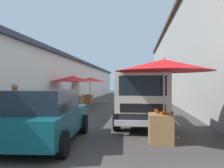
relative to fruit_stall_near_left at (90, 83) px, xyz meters
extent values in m
plane|color=#3D3A38|center=(-3.74, -2.73, -1.71)|extent=(90.00, 90.00, 0.00)
cube|color=silver|center=(-1.49, 4.67, 0.02)|extent=(49.50, 7.00, 3.46)
cube|color=#383D4C|center=(-1.49, 4.67, 1.87)|extent=(49.80, 7.50, 0.24)
cylinder|color=#9E9EA3|center=(0.00, -0.03, -0.65)|extent=(0.06, 0.06, 2.12)
cone|color=red|center=(0.00, -0.03, 0.26)|extent=(2.88, 2.88, 0.31)
sphere|color=#9E9EA3|center=(0.00, -0.03, 0.45)|extent=(0.07, 0.07, 0.07)
cube|color=olive|center=(0.00, 0.15, -1.34)|extent=(0.95, 0.70, 0.73)
sphere|color=orange|center=(-0.05, 0.09, -0.93)|extent=(0.09, 0.09, 0.09)
sphere|color=orange|center=(-0.17, 0.15, -0.93)|extent=(0.09, 0.09, 0.09)
sphere|color=orange|center=(0.17, 0.17, -0.93)|extent=(0.09, 0.09, 0.09)
cylinder|color=#9E9EA3|center=(-4.80, 0.07, -0.66)|extent=(0.06, 0.06, 2.09)
cone|color=red|center=(-4.80, 0.07, 0.22)|extent=(2.75, 2.75, 0.34)
sphere|color=#9E9EA3|center=(-4.80, 0.07, 0.43)|extent=(0.07, 0.07, 0.07)
cube|color=brown|center=(-4.83, -0.17, -1.29)|extent=(0.90, 0.79, 0.83)
sphere|color=orange|center=(-4.92, -0.26, -0.78)|extent=(0.09, 0.09, 0.09)
sphere|color=orange|center=(-4.75, 0.11, -0.83)|extent=(0.09, 0.09, 0.09)
sphere|color=orange|center=(-4.78, 0.09, -0.83)|extent=(0.09, 0.09, 0.09)
sphere|color=orange|center=(-4.80, -0.01, -0.83)|extent=(0.09, 0.09, 0.09)
cylinder|color=#9E9EA3|center=(-12.15, -4.63, -0.56)|extent=(0.06, 0.06, 2.30)
cone|color=red|center=(-12.15, -4.63, 0.42)|extent=(2.73, 2.73, 0.34)
sphere|color=#9E9EA3|center=(-12.15, -4.63, 0.63)|extent=(0.07, 0.07, 0.07)
cube|color=#9E7547|center=(-12.30, -4.52, -1.32)|extent=(0.80, 0.63, 0.79)
sphere|color=orange|center=(-12.25, -4.61, -0.88)|extent=(0.09, 0.09, 0.09)
sphere|color=orange|center=(-12.26, -4.40, -0.82)|extent=(0.09, 0.09, 0.09)
sphere|color=orange|center=(-12.45, -4.53, -0.88)|extent=(0.09, 0.09, 0.09)
sphere|color=orange|center=(-12.17, -4.45, -0.88)|extent=(0.09, 0.09, 0.09)
sphere|color=orange|center=(-12.20, -4.70, -0.88)|extent=(0.09, 0.09, 0.09)
cube|color=#0F4C56|center=(-12.67, -1.37, -1.14)|extent=(3.99, 1.94, 0.64)
cube|color=#19232D|center=(-12.82, -1.37, -0.54)|extent=(2.42, 1.65, 0.56)
cube|color=black|center=(-10.77, -1.26, -1.36)|extent=(0.20, 1.65, 0.20)
cube|color=silver|center=(-10.78, -0.67, -1.08)|extent=(0.07, 0.24, 0.14)
cube|color=silver|center=(-10.71, -1.84, -1.08)|extent=(0.07, 0.24, 0.14)
cylinder|color=black|center=(-11.40, -0.43, -1.41)|extent=(0.61, 0.23, 0.60)
cylinder|color=black|center=(-11.30, -2.15, -1.41)|extent=(0.61, 0.23, 0.60)
cylinder|color=black|center=(-13.95, -2.30, -1.41)|extent=(0.61, 0.23, 0.60)
cube|color=black|center=(-9.16, -4.10, -1.21)|extent=(4.83, 1.56, 0.36)
cube|color=beige|center=(-10.79, -4.07, -0.33)|extent=(1.57, 1.78, 1.40)
cube|color=#19232D|center=(-11.53, -4.05, -0.15)|extent=(0.09, 1.47, 0.63)
cube|color=#19232D|center=(-10.79, -4.07, -0.15)|extent=(1.08, 1.79, 0.45)
cube|color=black|center=(-11.54, -4.05, -0.85)|extent=(0.09, 1.40, 0.28)
cube|color=silver|center=(-11.62, -4.05, -1.31)|extent=(0.15, 1.75, 0.18)
cube|color=gray|center=(-8.36, -4.94, -0.78)|extent=(3.16, 0.12, 0.50)
cube|color=gray|center=(-8.32, -3.29, -0.78)|extent=(3.16, 0.12, 0.50)
cube|color=gray|center=(-6.79, -4.14, -0.78)|extent=(0.09, 1.65, 0.50)
cylinder|color=black|center=(-10.81, -4.94, -1.35)|extent=(0.72, 0.23, 0.72)
cylinder|color=black|center=(-10.77, -3.19, -1.35)|extent=(0.72, 0.23, 0.72)
cylinder|color=black|center=(-7.74, -5.00, -1.35)|extent=(0.72, 0.23, 0.72)
cylinder|color=black|center=(-7.70, -3.25, -1.35)|extent=(0.72, 0.23, 0.72)
cylinder|color=#232328|center=(-11.73, -0.08, -1.31)|extent=(0.14, 0.14, 0.81)
cylinder|color=#232328|center=(-11.87, 0.01, -1.31)|extent=(0.14, 0.14, 0.81)
cube|color=#B73333|center=(-11.80, -0.04, -0.60)|extent=(0.50, 0.43, 0.60)
sphere|color=#A57A5B|center=(-11.80, -0.04, -0.19)|extent=(0.22, 0.22, 0.22)
cylinder|color=#B73333|center=(-11.56, -0.20, -0.57)|extent=(0.08, 0.08, 0.54)
cylinder|color=#B73333|center=(-12.03, 0.12, -0.57)|extent=(0.08, 0.08, 0.54)
cylinder|color=red|center=(-7.53, -5.21, -1.29)|extent=(0.30, 0.30, 0.03)
cylinder|color=red|center=(-7.42, -5.21, -1.50)|extent=(0.04, 0.04, 0.42)
cylinder|color=red|center=(-7.53, -5.10, -1.50)|extent=(0.04, 0.04, 0.42)
cylinder|color=red|center=(-7.65, -5.21, -1.50)|extent=(0.04, 0.04, 0.42)
cylinder|color=red|center=(-7.53, -5.33, -1.50)|extent=(0.04, 0.04, 0.42)
camera|label=1|loc=(-18.96, -3.93, -0.11)|focal=38.43mm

